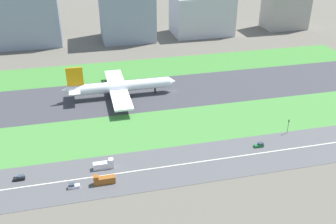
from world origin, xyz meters
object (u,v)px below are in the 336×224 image
Objects in this scene: truck_0 at (104,180)px; car_0 at (20,178)px; truck_1 at (104,165)px; traffic_light at (288,125)px; terminal_building at (26,18)px; office_tower at (202,15)px; car_6 at (73,186)px; airliner at (118,87)px; hangar_building at (126,6)px; fuel_tank_west at (127,17)px; car_4 at (259,145)px; cargo_warehouse at (287,0)px.

car_0 is at bearing -17.26° from truck_0.
traffic_light is (87.85, 7.99, 2.62)m from truck_1.
office_tower is at bearing 0.00° from terminal_building.
terminal_building is at bearing -81.05° from car_6.
truck_0 is 0.17× the size of office_tower.
office_tower reaches higher than traffic_light.
traffic_light reaches higher than truck_0.
airliner is at bearing 140.75° from traffic_light.
airliner is 143.54m from office_tower.
traffic_light is 183.01m from hangar_building.
car_0 is 0.24× the size of fuel_tank_west.
office_tower is at bearing 85.67° from traffic_light.
truck_0 and truck_1 have the same top height.
car_0 is 1.00× the size of car_4.
car_0 is 102.67m from car_4.
truck_0 is 33.70m from car_0.
hangar_building reaches higher than terminal_building.
car_6 is at bearing -0.00° from truck_0.
car_4 is 0.09× the size of cargo_warehouse.
terminal_building is (-57.28, 114.00, 15.82)m from airliner.
traffic_light is at bearing 3.78° from car_0.
office_tower is at bearing 60.97° from truck_1.
car_4 is at bearing -156.48° from traffic_light.
truck_1 is 0.15× the size of hangar_building.
car_6 is at bearing -25.98° from car_0.
truck_1 is at bearing -0.00° from car_0.
hangar_building reaches higher than car_4.
traffic_light is 0.39× the size of fuel_tank_west.
office_tower is (143.90, 0.00, -5.66)m from terminal_building.
truck_0 is 197.57m from terminal_building.
car_6 is 0.09× the size of cargo_warehouse.
terminal_building is at bearing 180.00° from hangar_building.
cargo_warehouse is (111.26, 182.00, 24.24)m from car_4.
terminal_building is 2.75× the size of fuel_tank_west.
cargo_warehouse reaches higher than truck_0.
car_6 is 195.51m from terminal_building.
car_0 is at bearing -176.22° from traffic_light.
hangar_building is at bearing 100.41° from car_4.
airliner is 14.77× the size of car_0.
terminal_building is 1.01× the size of office_tower.
car_0 is at bearing -126.40° from office_tower.
truck_1 is 69.49m from car_4.
hangar_building is (-33.45, 182.00, 26.41)m from car_4.
airliner is at bearing -99.82° from fuel_tank_west.
terminal_building reaches higher than office_tower.
car_6 is 102.16m from traffic_light.
office_tower is at bearing -37.28° from fuel_tank_west.
hangar_building reaches higher than cargo_warehouse.
hangar_building is at bearing 78.80° from truck_1.
car_6 is 0.61× the size of traffic_light.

